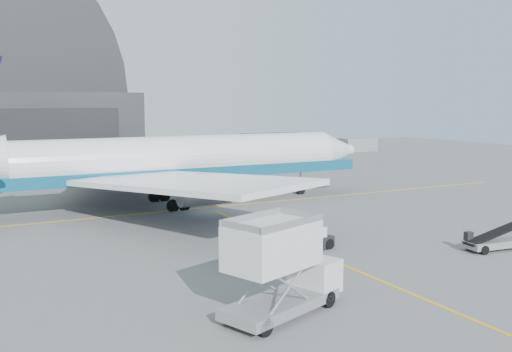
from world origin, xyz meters
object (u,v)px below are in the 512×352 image
catering_truck (280,268)px  belt_loader_b (495,242)px  airliner (167,161)px  pushback_tug (309,241)px  belt_loader_a (268,261)px

catering_truck → belt_loader_b: bearing=-9.4°
airliner → belt_loader_b: 31.94m
catering_truck → pushback_tug: size_ratio=1.89×
belt_loader_a → belt_loader_b: belt_loader_b is taller
belt_loader_b → catering_truck: bearing=-162.9°
pushback_tug → belt_loader_a: size_ratio=0.85×
pushback_tug → belt_loader_b: belt_loader_b is taller
airliner → belt_loader_b: airliner is taller
airliner → belt_loader_b: size_ratio=9.09×
belt_loader_a → pushback_tug: bearing=36.9°
airliner → belt_loader_a: 24.87m
belt_loader_a → airliner: bearing=92.2°
catering_truck → airliner: bearing=60.8°
airliner → belt_loader_a: (-1.71, -24.47, -4.09)m
pushback_tug → belt_loader_b: size_ratio=0.76×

